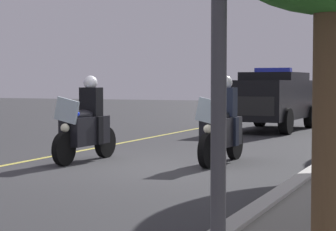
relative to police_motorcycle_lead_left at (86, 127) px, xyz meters
name	(u,v)px	position (x,y,z in m)	size (l,w,h in m)	color
ground_plane	(145,165)	(0.09, 1.35, -0.70)	(80.00, 80.00, 0.00)	#333335
curb_strip	(316,171)	(0.09, 4.59, -0.62)	(48.00, 0.24, 0.15)	#B7B5AD
lane_stripe_center	(37,159)	(0.09, -1.11, -0.70)	(48.00, 0.12, 0.01)	#E0D14C
police_motorcycle_lead_left	(86,127)	(0.00, 0.00, 0.00)	(2.14, 0.59, 1.72)	black
police_motorcycle_lead_right	(222,128)	(-0.79, 2.59, 0.00)	(2.14, 0.59, 1.72)	black
police_suv	(272,98)	(-9.62, 1.40, 0.37)	(4.99, 2.26, 2.05)	black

